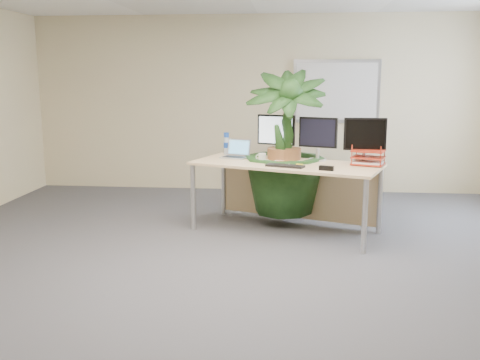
# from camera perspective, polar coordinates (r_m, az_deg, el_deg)

# --- Properties ---
(floor) EXTENTS (8.00, 8.00, 0.00)m
(floor) POSITION_cam_1_polar(r_m,az_deg,el_deg) (4.70, -1.47, -11.23)
(floor) COLOR #444449
(floor) RESTS_ON ground
(back_wall) EXTENTS (7.00, 0.04, 2.70)m
(back_wall) POSITION_cam_1_polar(r_m,az_deg,el_deg) (8.35, 1.86, 8.08)
(back_wall) COLOR beige
(back_wall) RESTS_ON floor
(whiteboard) EXTENTS (1.30, 0.04, 0.95)m
(whiteboard) POSITION_cam_1_polar(r_m,az_deg,el_deg) (8.31, 10.24, 9.28)
(whiteboard) COLOR #A7A8AC
(whiteboard) RESTS_ON back_wall
(desk) EXTENTS (2.28, 1.54, 0.81)m
(desk) POSITION_cam_1_polar(r_m,az_deg,el_deg) (6.25, 5.28, 0.42)
(desk) COLOR #DAB880
(desk) RESTS_ON floor
(floor_plant) EXTENTS (0.89, 0.89, 1.50)m
(floor_plant) POSITION_cam_1_polar(r_m,az_deg,el_deg) (6.41, 4.71, 1.76)
(floor_plant) COLOR #173814
(floor_plant) RESTS_ON floor
(monitor_left) EXTENTS (0.45, 0.21, 0.52)m
(monitor_left) POSITION_cam_1_polar(r_m,az_deg,el_deg) (6.44, 3.87, 4.99)
(monitor_left) COLOR #B8B9BD
(monitor_left) RESTS_ON desk
(monitor_right) EXTENTS (0.44, 0.21, 0.50)m
(monitor_right) POSITION_cam_1_polar(r_m,az_deg,el_deg) (6.29, 8.32, 4.68)
(monitor_right) COLOR #B8B9BD
(monitor_right) RESTS_ON desk
(monitor_dark) EXTENTS (0.47, 0.21, 0.52)m
(monitor_dark) POSITION_cam_1_polar(r_m,az_deg,el_deg) (6.12, 13.18, 4.41)
(monitor_dark) COLOR #B8B9BD
(monitor_dark) RESTS_ON desk
(laptop) EXTENTS (0.37, 0.35, 0.22)m
(laptop) POSITION_cam_1_polar(r_m,az_deg,el_deg) (6.48, -0.38, 2.91)
(laptop) COLOR #BCBCC1
(laptop) RESTS_ON desk
(keyboard) EXTENTS (0.44, 0.27, 0.02)m
(keyboard) POSITION_cam_1_polar(r_m,az_deg,el_deg) (5.84, 4.84, 1.52)
(keyboard) COLOR black
(keyboard) RESTS_ON desk
(coffee_mug) EXTENTS (0.13, 0.09, 0.10)m
(coffee_mug) POSITION_cam_1_polar(r_m,az_deg,el_deg) (6.16, 2.35, 2.41)
(coffee_mug) COLOR silver
(coffee_mug) RESTS_ON desk
(spiral_notebook) EXTENTS (0.34, 0.32, 0.01)m
(spiral_notebook) POSITION_cam_1_polar(r_m,az_deg,el_deg) (6.09, 4.54, 1.86)
(spiral_notebook) COLOR white
(spiral_notebook) RESTS_ON desk
(orange_pen) EXTENTS (0.15, 0.01, 0.01)m
(orange_pen) POSITION_cam_1_polar(r_m,az_deg,el_deg) (6.11, 4.57, 2.01)
(orange_pen) COLOR #DC5B18
(orange_pen) RESTS_ON spiral_notebook
(yellow_highlighter) EXTENTS (0.11, 0.06, 0.01)m
(yellow_highlighter) POSITION_cam_1_polar(r_m,az_deg,el_deg) (5.98, 6.26, 1.68)
(yellow_highlighter) COLOR yellow
(yellow_highlighter) RESTS_ON desk
(water_bottle) EXTENTS (0.07, 0.07, 0.28)m
(water_bottle) POSITION_cam_1_polar(r_m,az_deg,el_deg) (6.74, -1.46, 3.87)
(water_bottle) COLOR #ADBCCB
(water_bottle) RESTS_ON desk
(letter_tray) EXTENTS (0.41, 0.36, 0.16)m
(letter_tray) POSITION_cam_1_polar(r_m,az_deg,el_deg) (6.09, 13.50, 2.23)
(letter_tray) COLOR #A52714
(letter_tray) RESTS_ON desk
(stapler) EXTENTS (0.16, 0.09, 0.05)m
(stapler) POSITION_cam_1_polar(r_m,az_deg,el_deg) (5.66, 9.20, 1.25)
(stapler) COLOR black
(stapler) RESTS_ON desk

